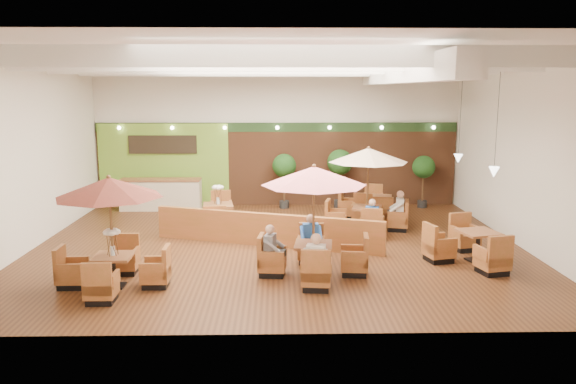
{
  "coord_description": "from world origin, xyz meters",
  "views": [
    {
      "loc": [
        -0.04,
        -15.77,
        4.47
      ],
      "look_at": [
        0.3,
        0.5,
        1.5
      ],
      "focal_mm": 35.0,
      "sensor_mm": 36.0,
      "label": 1
    }
  ],
  "objects_px": {
    "table_2": "(368,174)",
    "topiary_1": "(340,165)",
    "topiary_0": "(284,168)",
    "diner_2": "(272,245)",
    "diner_4": "(398,207)",
    "table_1": "(314,201)",
    "topiary_2": "(424,169)",
    "diner_1": "(311,234)",
    "diner_3": "(372,215)",
    "service_counter": "(161,194)",
    "table_3": "(218,214)",
    "table_4": "(466,247)",
    "table_0": "(110,212)",
    "diner_0": "(316,256)",
    "table_5": "(369,208)",
    "booth_divider": "(266,230)"
  },
  "relations": [
    {
      "from": "table_0",
      "to": "diner_3",
      "type": "bearing_deg",
      "value": 30.9
    },
    {
      "from": "table_4",
      "to": "topiary_2",
      "type": "relative_size",
      "value": 1.43
    },
    {
      "from": "topiary_1",
      "to": "topiary_2",
      "type": "distance_m",
      "value": 3.21
    },
    {
      "from": "table_1",
      "to": "diner_1",
      "type": "distance_m",
      "value": 1.48
    },
    {
      "from": "table_2",
      "to": "topiary_1",
      "type": "bearing_deg",
      "value": 110.75
    },
    {
      "from": "table_1",
      "to": "table_2",
      "type": "relative_size",
      "value": 0.99
    },
    {
      "from": "diner_4",
      "to": "table_1",
      "type": "bearing_deg",
      "value": 156.13
    },
    {
      "from": "service_counter",
      "to": "topiary_1",
      "type": "relative_size",
      "value": 1.33
    },
    {
      "from": "diner_0",
      "to": "diner_2",
      "type": "relative_size",
      "value": 1.07
    },
    {
      "from": "topiary_2",
      "to": "diner_3",
      "type": "xyz_separation_m",
      "value": [
        -2.72,
        -4.57,
        -0.74
      ]
    },
    {
      "from": "table_1",
      "to": "topiary_2",
      "type": "height_order",
      "value": "table_1"
    },
    {
      "from": "diner_3",
      "to": "diner_2",
      "type": "bearing_deg",
      "value": -111.15
    },
    {
      "from": "table_2",
      "to": "table_4",
      "type": "xyz_separation_m",
      "value": [
        2.11,
        -3.33,
        -1.46
      ]
    },
    {
      "from": "diner_2",
      "to": "diner_4",
      "type": "bearing_deg",
      "value": 151.76
    },
    {
      "from": "table_0",
      "to": "table_4",
      "type": "xyz_separation_m",
      "value": [
        8.75,
        1.77,
        -1.38
      ]
    },
    {
      "from": "table_2",
      "to": "table_4",
      "type": "distance_m",
      "value": 4.2
    },
    {
      "from": "table_4",
      "to": "diner_3",
      "type": "distance_m",
      "value": 3.16
    },
    {
      "from": "table_2",
      "to": "diner_3",
      "type": "xyz_separation_m",
      "value": [
        0.0,
        -1.0,
        -1.1
      ]
    },
    {
      "from": "table_5",
      "to": "table_3",
      "type": "bearing_deg",
      "value": -150.04
    },
    {
      "from": "service_counter",
      "to": "table_5",
      "type": "height_order",
      "value": "service_counter"
    },
    {
      "from": "topiary_0",
      "to": "table_2",
      "type": "bearing_deg",
      "value": -53.86
    },
    {
      "from": "service_counter",
      "to": "booth_divider",
      "type": "relative_size",
      "value": 0.43
    },
    {
      "from": "diner_3",
      "to": "booth_divider",
      "type": "bearing_deg",
      "value": -146.9
    },
    {
      "from": "topiary_1",
      "to": "diner_4",
      "type": "relative_size",
      "value": 2.66
    },
    {
      "from": "topiary_2",
      "to": "diner_4",
      "type": "bearing_deg",
      "value": -115.73
    },
    {
      "from": "service_counter",
      "to": "diner_2",
      "type": "distance_m",
      "value": 8.81
    },
    {
      "from": "service_counter",
      "to": "table_5",
      "type": "xyz_separation_m",
      "value": [
        7.62,
        -1.64,
        -0.2
      ]
    },
    {
      "from": "topiary_0",
      "to": "diner_0",
      "type": "bearing_deg",
      "value": -86.18
    },
    {
      "from": "table_0",
      "to": "topiary_1",
      "type": "height_order",
      "value": "table_0"
    },
    {
      "from": "service_counter",
      "to": "diner_3",
      "type": "height_order",
      "value": "diner_3"
    },
    {
      "from": "topiary_0",
      "to": "diner_2",
      "type": "bearing_deg",
      "value": -92.95
    },
    {
      "from": "table_3",
      "to": "topiary_0",
      "type": "distance_m",
      "value": 4.06
    },
    {
      "from": "diner_0",
      "to": "diner_3",
      "type": "distance_m",
      "value": 4.8
    },
    {
      "from": "diner_2",
      "to": "diner_4",
      "type": "distance_m",
      "value": 5.92
    },
    {
      "from": "table_1",
      "to": "diner_3",
      "type": "bearing_deg",
      "value": 65.32
    },
    {
      "from": "table_1",
      "to": "table_3",
      "type": "distance_m",
      "value": 5.6
    },
    {
      "from": "service_counter",
      "to": "table_5",
      "type": "relative_size",
      "value": 1.05
    },
    {
      "from": "topiary_1",
      "to": "diner_1",
      "type": "relative_size",
      "value": 2.73
    },
    {
      "from": "table_0",
      "to": "diner_2",
      "type": "height_order",
      "value": "table_0"
    },
    {
      "from": "table_1",
      "to": "topiary_2",
      "type": "bearing_deg",
      "value": 65.4
    },
    {
      "from": "booth_divider",
      "to": "table_2",
      "type": "relative_size",
      "value": 2.5
    },
    {
      "from": "topiary_2",
      "to": "table_0",
      "type": "bearing_deg",
      "value": -137.21
    },
    {
      "from": "topiary_0",
      "to": "diner_2",
      "type": "height_order",
      "value": "topiary_0"
    },
    {
      "from": "table_4",
      "to": "table_5",
      "type": "distance_m",
      "value": 5.34
    },
    {
      "from": "table_4",
      "to": "table_5",
      "type": "bearing_deg",
      "value": 95.29
    },
    {
      "from": "topiary_1",
      "to": "diner_2",
      "type": "distance_m",
      "value": 8.36
    },
    {
      "from": "topiary_2",
      "to": "table_3",
      "type": "bearing_deg",
      "value": -156.59
    },
    {
      "from": "booth_divider",
      "to": "diner_2",
      "type": "bearing_deg",
      "value": -66.89
    },
    {
      "from": "topiary_1",
      "to": "diner_1",
      "type": "distance_m",
      "value": 7.14
    },
    {
      "from": "table_3",
      "to": "topiary_2",
      "type": "distance_m",
      "value": 8.25
    }
  ]
}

